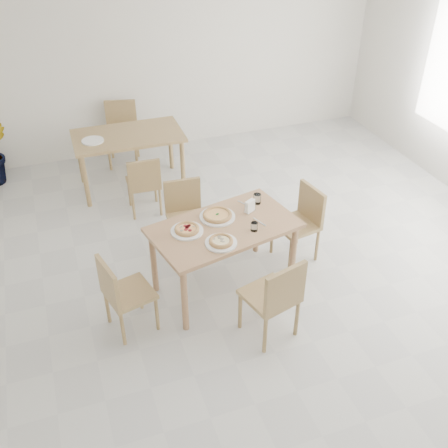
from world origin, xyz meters
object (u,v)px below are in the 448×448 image
object	(u,v)px
plate_pepperoni	(187,231)
chair_back_s	(144,182)
chair_east	(302,218)
pizza_mushroom	(221,241)
chair_west	(121,291)
main_table	(224,234)
plate_mushroom	(221,243)
tumbler_b	(254,227)
pizza_pepperoni	(187,229)
tumbler_a	(257,199)
chair_south	(276,295)
chair_back_n	(122,128)
napkin_holder	(250,207)
chair_north	(185,212)
plate_margherita	(217,217)
second_table	(128,141)
plate_empty	(93,141)
pizza_margherita	(217,215)

from	to	relation	value
plate_pepperoni	chair_back_s	world-z (taller)	chair_back_s
chair_east	pizza_mushroom	distance (m)	1.22
chair_west	main_table	bearing A→B (deg)	-90.38
plate_mushroom	chair_east	bearing A→B (deg)	23.99
main_table	tumbler_b	size ratio (longest dim) A/B	17.50
pizza_pepperoni	chair_back_s	bearing A→B (deg)	93.17
pizza_pepperoni	tumbler_a	bearing A→B (deg)	16.73
chair_south	chair_west	distance (m)	1.36
plate_mushroom	chair_back_n	xyz separation A→B (m)	(-0.31, 3.34, -0.25)
napkin_holder	chair_back_n	size ratio (longest dim) A/B	0.15
tumbler_b	napkin_holder	bearing A→B (deg)	75.47
chair_north	tumbler_b	distance (m)	1.08
chair_north	pizza_pepperoni	xyz separation A→B (m)	(-0.19, -0.75, 0.31)
chair_east	plate_margherita	world-z (taller)	chair_east
chair_east	pizza_mushroom	world-z (taller)	chair_east
pizza_mushroom	napkin_holder	xyz separation A→B (m)	(0.44, 0.39, 0.03)
main_table	chair_west	bearing A→B (deg)	-178.66
chair_south	napkin_holder	world-z (taller)	napkin_holder
tumbler_a	second_table	xyz separation A→B (m)	(-0.92, 2.05, -0.14)
pizza_mushroom	chair_back_s	bearing A→B (deg)	99.90
chair_west	plate_mushroom	world-z (taller)	chair_west
chair_north	tumbler_a	distance (m)	0.87
napkin_holder	tumbler_a	bearing A→B (deg)	16.49
plate_mushroom	tumbler_a	size ratio (longest dim) A/B	2.86
chair_west	napkin_holder	xyz separation A→B (m)	(1.38, 0.39, 0.35)
pizza_mushroom	chair_back_n	size ratio (longest dim) A/B	0.31
tumbler_a	plate_empty	bearing A→B (deg)	124.33
plate_mushroom	chair_back_s	size ratio (longest dim) A/B	0.38
chair_west	pizza_margherita	distance (m)	1.17
main_table	chair_back_n	xyz separation A→B (m)	(-0.43, 3.08, -0.15)
chair_south	plate_empty	world-z (taller)	chair_south
chair_west	tumbler_a	bearing A→B (deg)	-84.84
chair_north	chair_west	size ratio (longest dim) A/B	1.01
plate_pepperoni	second_table	bearing A→B (deg)	92.76
plate_margherita	napkin_holder	distance (m)	0.34
pizza_mushroom	pizza_pepperoni	bearing A→B (deg)	129.95
chair_east	tumbler_a	xyz separation A→B (m)	(-0.51, 0.04, 0.32)
pizza_margherita	pizza_mushroom	bearing A→B (deg)	-104.59
chair_north	pizza_margherita	world-z (taller)	chair_north
plate_margherita	plate_mushroom	bearing A→B (deg)	-104.59
main_table	pizza_mushroom	distance (m)	0.31
chair_south	plate_mushroom	distance (m)	0.68
plate_mushroom	napkin_holder	xyz separation A→B (m)	(0.44, 0.39, 0.05)
napkin_holder	chair_back_s	world-z (taller)	napkin_holder
chair_west	tumbler_a	world-z (taller)	tumbler_a
pizza_pepperoni	tumbler_b	xyz separation A→B (m)	(0.60, -0.19, 0.01)
pizza_margherita	chair_south	bearing A→B (deg)	-78.12
chair_north	chair_back_n	size ratio (longest dim) A/B	0.93
plate_margherita	pizza_pepperoni	distance (m)	0.37
main_table	plate_mushroom	world-z (taller)	plate_mushroom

